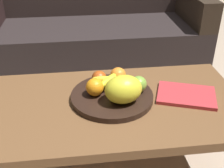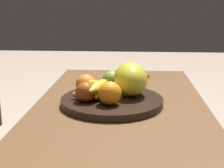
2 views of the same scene
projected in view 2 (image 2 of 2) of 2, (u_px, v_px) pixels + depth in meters
name	position (u px, v px, depth m)	size (l,w,h in m)	color
coffee_table	(120.00, 120.00, 1.12)	(1.19, 0.61, 0.44)	brown
fruit_bowl	(112.00, 101.00, 1.13)	(0.36, 0.36, 0.03)	black
melon_large_front	(131.00, 79.00, 1.14)	(0.16, 0.12, 0.12)	yellow
orange_front	(86.00, 84.00, 1.16)	(0.07, 0.07, 0.07)	orange
orange_left	(110.00, 93.00, 1.05)	(0.08, 0.08, 0.08)	orange
apple_front	(112.00, 80.00, 1.23)	(0.07, 0.07, 0.07)	#7BAB3B
apple_left	(85.00, 92.00, 1.08)	(0.07, 0.07, 0.07)	#B04816
banana_bunch	(97.00, 89.00, 1.12)	(0.18, 0.16, 0.06)	yellow
magazine	(122.00, 80.00, 1.45)	(0.25, 0.18, 0.02)	#BF3338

